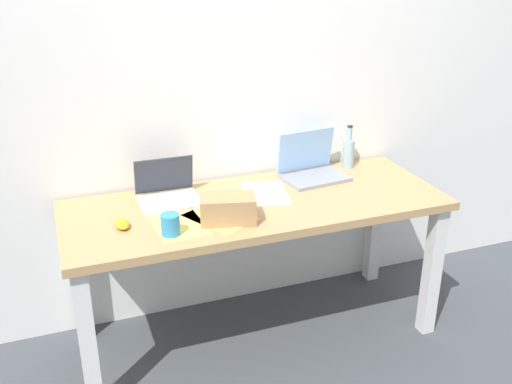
{
  "coord_description": "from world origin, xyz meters",
  "views": [
    {
      "loc": [
        -0.88,
        -2.39,
        1.89
      ],
      "look_at": [
        0.0,
        0.0,
        0.8
      ],
      "focal_mm": 41.18,
      "sensor_mm": 36.0,
      "label": 1
    }
  ],
  "objects_px": {
    "desk": "(256,221)",
    "cardboard_box": "(228,209)",
    "beer_bottle": "(348,152)",
    "computer_mouse": "(122,224)",
    "laptop_right": "(312,168)",
    "coffee_mug": "(170,225)",
    "laptop_left": "(168,193)"
  },
  "relations": [
    {
      "from": "laptop_right",
      "to": "beer_bottle",
      "type": "distance_m",
      "value": 0.26
    },
    {
      "from": "beer_bottle",
      "to": "computer_mouse",
      "type": "height_order",
      "value": "beer_bottle"
    },
    {
      "from": "laptop_right",
      "to": "cardboard_box",
      "type": "distance_m",
      "value": 0.67
    },
    {
      "from": "desk",
      "to": "cardboard_box",
      "type": "bearing_deg",
      "value": -140.13
    },
    {
      "from": "computer_mouse",
      "to": "cardboard_box",
      "type": "bearing_deg",
      "value": -18.1
    },
    {
      "from": "desk",
      "to": "beer_bottle",
      "type": "height_order",
      "value": "beer_bottle"
    },
    {
      "from": "laptop_right",
      "to": "laptop_left",
      "type": "bearing_deg",
      "value": -176.88
    },
    {
      "from": "desk",
      "to": "cardboard_box",
      "type": "height_order",
      "value": "cardboard_box"
    },
    {
      "from": "laptop_left",
      "to": "coffee_mug",
      "type": "distance_m",
      "value": 0.36
    },
    {
      "from": "desk",
      "to": "coffee_mug",
      "type": "distance_m",
      "value": 0.52
    },
    {
      "from": "desk",
      "to": "beer_bottle",
      "type": "relative_size",
      "value": 7.66
    },
    {
      "from": "desk",
      "to": "coffee_mug",
      "type": "height_order",
      "value": "coffee_mug"
    },
    {
      "from": "desk",
      "to": "laptop_right",
      "type": "bearing_deg",
      "value": 27.1
    },
    {
      "from": "laptop_left",
      "to": "beer_bottle",
      "type": "height_order",
      "value": "beer_bottle"
    },
    {
      "from": "beer_bottle",
      "to": "coffee_mug",
      "type": "relative_size",
      "value": 2.49
    },
    {
      "from": "desk",
      "to": "laptop_right",
      "type": "distance_m",
      "value": 0.46
    },
    {
      "from": "laptop_right",
      "to": "beer_bottle",
      "type": "height_order",
      "value": "laptop_right"
    },
    {
      "from": "laptop_left",
      "to": "coffee_mug",
      "type": "relative_size",
      "value": 2.98
    },
    {
      "from": "coffee_mug",
      "to": "desk",
      "type": "bearing_deg",
      "value": 23.72
    },
    {
      "from": "laptop_right",
      "to": "beer_bottle",
      "type": "bearing_deg",
      "value": 14.93
    },
    {
      "from": "beer_bottle",
      "to": "computer_mouse",
      "type": "bearing_deg",
      "value": -165.82
    },
    {
      "from": "computer_mouse",
      "to": "coffee_mug",
      "type": "distance_m",
      "value": 0.23
    },
    {
      "from": "laptop_right",
      "to": "coffee_mug",
      "type": "height_order",
      "value": "laptop_right"
    },
    {
      "from": "laptop_left",
      "to": "cardboard_box",
      "type": "xyz_separation_m",
      "value": [
        0.2,
        -0.31,
        0.02
      ]
    },
    {
      "from": "beer_bottle",
      "to": "laptop_right",
      "type": "bearing_deg",
      "value": -165.07
    },
    {
      "from": "desk",
      "to": "cardboard_box",
      "type": "relative_size",
      "value": 7.49
    },
    {
      "from": "cardboard_box",
      "to": "coffee_mug",
      "type": "distance_m",
      "value": 0.27
    },
    {
      "from": "laptop_right",
      "to": "cardboard_box",
      "type": "height_order",
      "value": "laptop_right"
    },
    {
      "from": "desk",
      "to": "laptop_right",
      "type": "height_order",
      "value": "laptop_right"
    },
    {
      "from": "laptop_right",
      "to": "cardboard_box",
      "type": "bearing_deg",
      "value": -148.24
    },
    {
      "from": "desk",
      "to": "laptop_right",
      "type": "relative_size",
      "value": 5.26
    },
    {
      "from": "desk",
      "to": "laptop_left",
      "type": "xyz_separation_m",
      "value": [
        -0.39,
        0.15,
        0.14
      ]
    }
  ]
}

